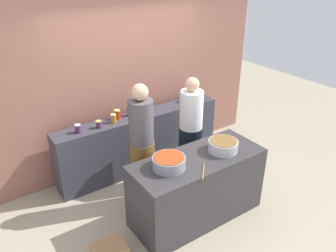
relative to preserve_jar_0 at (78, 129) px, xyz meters
name	(u,v)px	position (x,y,z in m)	size (l,w,h in m)	color
ground	(182,202)	(0.98, -1.07, -0.99)	(12.00, 12.00, 0.00)	tan
storefront_wall	(127,73)	(0.98, 0.38, 0.51)	(4.80, 0.12, 3.00)	#9A6152
display_shelf	(141,142)	(0.98, 0.03, -0.53)	(2.70, 0.36, 0.93)	#373742
prep_table	(197,187)	(0.98, -1.37, -0.55)	(1.70, 0.70, 0.89)	#343133
preserve_jar_0	(78,129)	(0.00, 0.00, 0.00)	(0.08, 0.08, 0.12)	#4D2658
preserve_jar_1	(99,124)	(0.29, -0.02, -0.01)	(0.08, 0.08, 0.11)	#58264A
preserve_jar_2	(114,118)	(0.54, 0.01, 0.00)	(0.08, 0.08, 0.13)	orange
preserve_jar_3	(117,114)	(0.64, 0.10, 0.01)	(0.09, 0.09, 0.14)	red
preserve_jar_4	(130,111)	(0.84, 0.09, 0.01)	(0.08, 0.08, 0.13)	brown
preserve_jar_5	(145,110)	(1.05, 0.00, 0.01)	(0.08, 0.08, 0.13)	#965111
preserve_jar_6	(187,97)	(1.88, 0.05, 0.01)	(0.09, 0.09, 0.14)	red
preserve_jar_7	(199,94)	(2.18, 0.08, 0.00)	(0.09, 0.09, 0.12)	#571E55
cooking_pot_left	(169,162)	(0.57, -1.35, -0.03)	(0.39, 0.39, 0.15)	gray
cooking_pot_center	(223,146)	(1.34, -1.41, -0.03)	(0.37, 0.37, 0.15)	#B7B7BC
wooden_spoon	(203,172)	(0.83, -1.65, -0.10)	(0.02, 0.02, 0.29)	#9E703D
cook_with_tongs	(142,152)	(0.56, -0.74, -0.20)	(0.33, 0.33, 1.73)	brown
cook_in_cap	(191,137)	(1.41, -0.68, -0.25)	(0.34, 0.34, 1.64)	black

